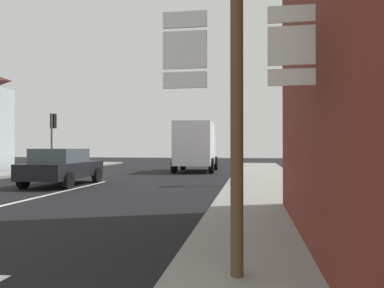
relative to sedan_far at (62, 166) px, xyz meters
name	(u,v)px	position (x,y,z in m)	size (l,w,h in m)	color
ground_plane	(85,186)	(1.06, -0.17, -0.76)	(80.00, 80.00, 0.00)	black
sidewalk_right	(270,194)	(8.03, -2.17, -0.69)	(3.06, 44.00, 0.14)	gray
lane_centre_stripe	(25,200)	(1.06, -4.17, -0.75)	(0.16, 12.00, 0.01)	silver
sedan_far	(62,166)	(0.00, 0.00, 0.00)	(2.03, 4.23, 1.47)	black
delivery_truck	(196,145)	(4.03, 9.35, 0.89)	(2.58, 5.05, 3.05)	silver
route_sign_post	(237,112)	(7.31, -10.04, 1.15)	(1.66, 0.14, 3.20)	brown
traffic_light_near_right	(235,122)	(6.80, 1.09, 1.79)	(0.30, 0.49, 3.44)	#47474C
traffic_light_far_left	(53,129)	(-4.69, 7.72, 1.91)	(0.30, 0.49, 3.60)	#47474C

